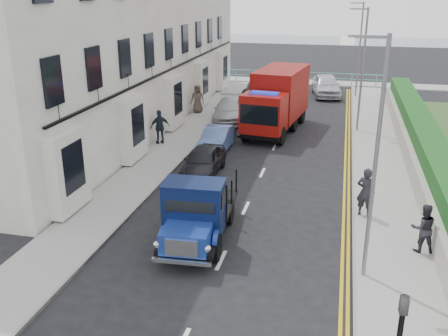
# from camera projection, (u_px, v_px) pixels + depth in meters

# --- Properties ---
(ground) EXTENTS (120.00, 120.00, 0.00)m
(ground) POSITION_uv_depth(u_px,v_px,m) (235.00, 232.00, 17.45)
(ground) COLOR black
(ground) RESTS_ON ground
(pavement_west) EXTENTS (2.40, 38.00, 0.12)m
(pavement_west) POSITION_uv_depth(u_px,v_px,m) (176.00, 145.00, 26.78)
(pavement_west) COLOR gray
(pavement_west) RESTS_ON ground
(pavement_east) EXTENTS (2.60, 38.00, 0.12)m
(pavement_east) POSITION_uv_depth(u_px,v_px,m) (379.00, 159.00, 24.50)
(pavement_east) COLOR gray
(pavement_east) RESTS_ON ground
(promenade) EXTENTS (30.00, 2.50, 0.12)m
(promenade) POSITION_uv_depth(u_px,v_px,m) (305.00, 82.00, 43.91)
(promenade) COLOR gray
(promenade) RESTS_ON ground
(sea_plane) EXTENTS (120.00, 120.00, 0.00)m
(sea_plane) POSITION_uv_depth(u_px,v_px,m) (322.00, 45.00, 72.24)
(sea_plane) COLOR slate
(sea_plane) RESTS_ON ground
(terrace_west) EXTENTS (6.31, 30.20, 14.25)m
(terrace_west) POSITION_uv_depth(u_px,v_px,m) (124.00, 3.00, 28.92)
(terrace_west) COLOR white
(terrace_west) RESTS_ON ground
(garden_east) EXTENTS (1.45, 28.00, 1.75)m
(garden_east) POSITION_uv_depth(u_px,v_px,m) (422.00, 146.00, 23.79)
(garden_east) COLOR #B2AD9E
(garden_east) RESTS_ON ground
(seafront_railing) EXTENTS (13.00, 0.08, 1.11)m
(seafront_railing) POSITION_uv_depth(u_px,v_px,m) (304.00, 78.00, 43.00)
(seafront_railing) COLOR #59B2A5
(seafront_railing) RESTS_ON ground
(lamp_near) EXTENTS (1.23, 0.18, 7.00)m
(lamp_near) POSITION_uv_depth(u_px,v_px,m) (372.00, 149.00, 13.34)
(lamp_near) COLOR slate
(lamp_near) RESTS_ON ground
(lamp_mid) EXTENTS (1.23, 0.18, 7.00)m
(lamp_mid) POSITION_uv_depth(u_px,v_px,m) (361.00, 63.00, 27.95)
(lamp_mid) COLOR slate
(lamp_mid) RESTS_ON ground
(lamp_far) EXTENTS (1.23, 0.18, 7.00)m
(lamp_far) POSITION_uv_depth(u_px,v_px,m) (358.00, 44.00, 37.08)
(lamp_far) COLOR slate
(lamp_far) RESTS_ON ground
(bedford_lorry) EXTENTS (2.21, 4.93, 2.28)m
(bedford_lorry) POSITION_uv_depth(u_px,v_px,m) (195.00, 217.00, 16.17)
(bedford_lorry) COLOR black
(bedford_lorry) RESTS_ON ground
(red_lorry) EXTENTS (3.18, 7.03, 3.56)m
(red_lorry) POSITION_uv_depth(u_px,v_px,m) (277.00, 99.00, 28.95)
(red_lorry) COLOR black
(red_lorry) RESTS_ON ground
(parked_car_front) EXTENTS (1.52, 3.74, 1.27)m
(parked_car_front) POSITION_uv_depth(u_px,v_px,m) (203.00, 161.00, 22.54)
(parked_car_front) COLOR black
(parked_car_front) RESTS_ON ground
(parked_car_mid) EXTENTS (1.33, 3.72, 1.22)m
(parked_car_mid) POSITION_uv_depth(u_px,v_px,m) (217.00, 139.00, 25.82)
(parked_car_mid) COLOR #4C66A3
(parked_car_mid) RESTS_ON ground
(parked_car_rear) EXTENTS (2.45, 4.75, 1.32)m
(parked_car_rear) POSITION_uv_depth(u_px,v_px,m) (229.00, 110.00, 31.60)
(parked_car_rear) COLOR #B5B5BA
(parked_car_rear) RESTS_ON ground
(seafront_car_left) EXTENTS (2.87, 5.57, 1.50)m
(seafront_car_left) POSITION_uv_depth(u_px,v_px,m) (262.00, 90.00, 37.36)
(seafront_car_left) COLOR black
(seafront_car_left) RESTS_ON ground
(seafront_car_right) EXTENTS (2.70, 5.09, 1.65)m
(seafront_car_right) POSITION_uv_depth(u_px,v_px,m) (326.00, 85.00, 38.62)
(seafront_car_right) COLOR silver
(seafront_car_right) RESTS_ON ground
(pedestrian_east_near) EXTENTS (0.78, 0.64, 1.85)m
(pedestrian_east_near) POSITION_uv_depth(u_px,v_px,m) (366.00, 192.00, 18.10)
(pedestrian_east_near) COLOR black
(pedestrian_east_near) RESTS_ON pavement_east
(pedestrian_east_far) EXTENTS (0.88, 0.73, 1.62)m
(pedestrian_east_far) POSITION_uv_depth(u_px,v_px,m) (423.00, 228.00, 15.67)
(pedestrian_east_far) COLOR #2B2730
(pedestrian_east_far) RESTS_ON pavement_east
(pedestrian_west_near) EXTENTS (1.12, 1.00, 1.82)m
(pedestrian_west_near) POSITION_uv_depth(u_px,v_px,m) (160.00, 127.00, 26.49)
(pedestrian_west_near) COLOR black
(pedestrian_west_near) RESTS_ON pavement_west
(pedestrian_west_far) EXTENTS (0.93, 0.63, 1.85)m
(pedestrian_west_far) POSITION_uv_depth(u_px,v_px,m) (198.00, 99.00, 33.01)
(pedestrian_west_far) COLOR #483C34
(pedestrian_west_far) RESTS_ON pavement_west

